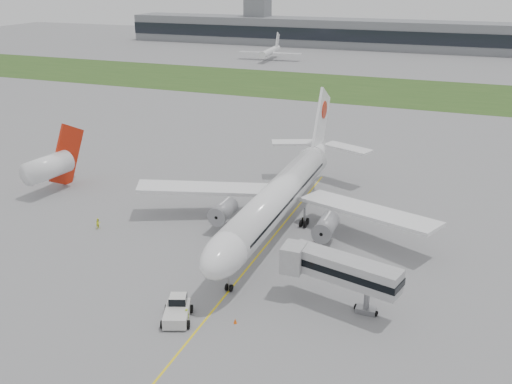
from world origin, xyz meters
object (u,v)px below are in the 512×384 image
at_px(jet_bridge, 337,268).
at_px(ground_crew_near, 187,315).
at_px(airliner, 281,194).
at_px(neighbor_aircraft, 50,166).
at_px(pushback_tug, 177,310).

xyz_separation_m(jet_bridge, ground_crew_near, (-14.77, -9.42, -4.06)).
bearing_deg(jet_bridge, airliner, 139.92).
distance_m(jet_bridge, ground_crew_near, 17.98).
distance_m(airliner, jet_bridge, 22.46).
bearing_deg(neighbor_aircraft, airliner, 6.30).
xyz_separation_m(airliner, jet_bridge, (12.99, -18.30, -0.75)).
bearing_deg(neighbor_aircraft, pushback_tug, -27.79).
xyz_separation_m(airliner, ground_crew_near, (-1.78, -27.72, -4.81)).
distance_m(pushback_tug, neighbor_aircraft, 49.25).
height_order(airliner, neighbor_aircraft, airliner).
bearing_deg(pushback_tug, ground_crew_near, -30.54).
relative_size(pushback_tug, neighbor_aircraft, 0.36).
distance_m(ground_crew_near, neighbor_aircraft, 50.48).
relative_size(airliner, jet_bridge, 3.71).
xyz_separation_m(jet_bridge, neighbor_aircraft, (-56.40, 18.85, -0.15)).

